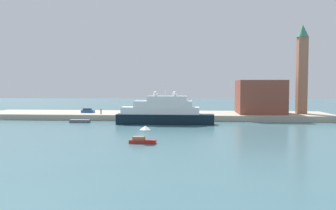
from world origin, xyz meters
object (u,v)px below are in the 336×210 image
object	(u,v)px
harbor_building	(260,97)
parked_car	(88,111)
work_barge	(80,121)
person_figure	(101,111)
bell_tower	(302,66)
mooring_bollard	(144,113)
large_yacht	(164,113)
small_motorboat	(143,137)

from	to	relation	value
harbor_building	parked_car	size ratio (longest dim) A/B	3.41
work_barge	person_figure	distance (m)	10.02
parked_car	person_figure	distance (m)	7.15
bell_tower	mooring_bollard	xyz separation A→B (m)	(-48.31, -8.89, -14.35)
harbor_building	parked_car	world-z (taller)	harbor_building
large_yacht	small_motorboat	bearing A→B (deg)	-91.68
work_barge	bell_tower	distance (m)	69.18
mooring_bollard	parked_car	bearing A→B (deg)	161.00
work_barge	large_yacht	bearing A→B (deg)	-5.14
parked_car	mooring_bollard	world-z (taller)	parked_car
large_yacht	mooring_bollard	world-z (taller)	large_yacht
bell_tower	harbor_building	bearing A→B (deg)	-177.27
person_figure	mooring_bollard	world-z (taller)	person_figure
work_barge	parked_car	distance (m)	13.90
harbor_building	bell_tower	xyz separation A→B (m)	(12.76, 0.61, 9.60)
large_yacht	bell_tower	size ratio (longest dim) A/B	0.95
large_yacht	bell_tower	bearing A→B (deg)	23.51
large_yacht	bell_tower	distance (m)	47.21
harbor_building	person_figure	distance (m)	49.69
bell_tower	mooring_bollard	bearing A→B (deg)	-169.57
parked_car	person_figure	xyz separation A→B (m)	(5.58, -4.46, 0.19)
work_barge	mooring_bollard	distance (m)	18.54
harbor_building	parked_car	distance (m)	54.92
large_yacht	harbor_building	distance (m)	33.84
work_barge	person_figure	bearing A→B (deg)	69.06
harbor_building	bell_tower	world-z (taller)	bell_tower
small_motorboat	parked_car	distance (m)	53.20
work_barge	bell_tower	xyz separation A→B (m)	(65.38, 15.91, 16.07)
large_yacht	person_figure	bearing A→B (deg)	151.00
small_motorboat	bell_tower	xyz separation A→B (m)	(42.42, 49.22, 15.30)
bell_tower	parked_car	size ratio (longest dim) A/B	6.66
large_yacht	harbor_building	xyz separation A→B (m)	(28.74, 17.44, 3.84)
bell_tower	person_figure	size ratio (longest dim) A/B	15.76
small_motorboat	person_figure	world-z (taller)	person_figure
work_barge	parked_car	xyz separation A→B (m)	(-2.08, 13.61, 1.91)
large_yacht	work_barge	distance (m)	24.11
harbor_building	person_figure	size ratio (longest dim) A/B	8.06
large_yacht	work_barge	size ratio (longest dim) A/B	4.70
large_yacht	parked_car	distance (m)	30.37
small_motorboat	bell_tower	bearing A→B (deg)	49.25
work_barge	harbor_building	distance (m)	55.18
large_yacht	small_motorboat	xyz separation A→B (m)	(-0.91, -31.16, -1.86)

